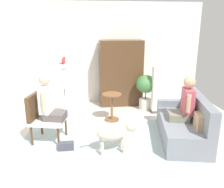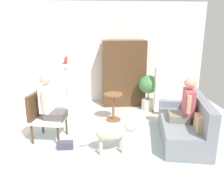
{
  "view_description": "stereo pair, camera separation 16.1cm",
  "coord_description": "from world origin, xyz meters",
  "px_view_note": "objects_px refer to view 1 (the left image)",
  "views": [
    {
      "loc": [
        -0.5,
        -4.14,
        2.22
      ],
      "look_at": [
        0.03,
        0.19,
        0.94
      ],
      "focal_mm": 37.9,
      "sensor_mm": 36.0,
      "label": 1
    },
    {
      "loc": [
        -0.34,
        -4.16,
        2.22
      ],
      "look_at": [
        0.03,
        0.19,
        0.94
      ],
      "focal_mm": 37.9,
      "sensor_mm": 36.0,
      "label": 2
    }
  ],
  "objects_px": {
    "dog": "(115,132)",
    "potted_plant": "(146,88)",
    "armchair": "(42,114)",
    "column_lamp": "(156,90)",
    "round_end_table": "(112,106)",
    "bird_cage_stand": "(65,92)",
    "person_on_couch": "(185,102)",
    "parrot": "(63,61)",
    "handbag": "(66,146)",
    "couch": "(185,124)",
    "armoire_cabinet": "(121,73)",
    "person_on_armchair": "(49,101)"
  },
  "relations": [
    {
      "from": "bird_cage_stand",
      "to": "dog",
      "type": "bearing_deg",
      "value": -61.91
    },
    {
      "from": "person_on_couch",
      "to": "dog",
      "type": "relative_size",
      "value": 0.97
    },
    {
      "from": "column_lamp",
      "to": "potted_plant",
      "type": "bearing_deg",
      "value": 123.02
    },
    {
      "from": "parrot",
      "to": "column_lamp",
      "type": "relative_size",
      "value": 0.15
    },
    {
      "from": "person_on_couch",
      "to": "armoire_cabinet",
      "type": "height_order",
      "value": "armoire_cabinet"
    },
    {
      "from": "couch",
      "to": "handbag",
      "type": "distance_m",
      "value": 2.36
    },
    {
      "from": "armoire_cabinet",
      "to": "potted_plant",
      "type": "bearing_deg",
      "value": -40.65
    },
    {
      "from": "column_lamp",
      "to": "handbag",
      "type": "xyz_separation_m",
      "value": [
        -2.19,
        -1.7,
        -0.52
      ]
    },
    {
      "from": "couch",
      "to": "armoire_cabinet",
      "type": "xyz_separation_m",
      "value": [
        -0.94,
        2.32,
        0.6
      ]
    },
    {
      "from": "armchair",
      "to": "handbag",
      "type": "height_order",
      "value": "armchair"
    },
    {
      "from": "dog",
      "to": "potted_plant",
      "type": "height_order",
      "value": "potted_plant"
    },
    {
      "from": "parrot",
      "to": "armoire_cabinet",
      "type": "height_order",
      "value": "armoire_cabinet"
    },
    {
      "from": "couch",
      "to": "potted_plant",
      "type": "distance_m",
      "value": 1.86
    },
    {
      "from": "potted_plant",
      "to": "handbag",
      "type": "bearing_deg",
      "value": -135.45
    },
    {
      "from": "handbag",
      "to": "couch",
      "type": "bearing_deg",
      "value": 4.29
    },
    {
      "from": "armchair",
      "to": "person_on_armchair",
      "type": "xyz_separation_m",
      "value": [
        0.16,
        -0.04,
        0.27
      ]
    },
    {
      "from": "parrot",
      "to": "handbag",
      "type": "distance_m",
      "value": 2.16
    },
    {
      "from": "dog",
      "to": "parrot",
      "type": "distance_m",
      "value": 2.35
    },
    {
      "from": "round_end_table",
      "to": "parrot",
      "type": "xyz_separation_m",
      "value": [
        -1.11,
        0.4,
        1.03
      ]
    },
    {
      "from": "dog",
      "to": "potted_plant",
      "type": "relative_size",
      "value": 0.96
    },
    {
      "from": "dog",
      "to": "column_lamp",
      "type": "xyz_separation_m",
      "value": [
        1.3,
        1.87,
        0.2
      ]
    },
    {
      "from": "round_end_table",
      "to": "potted_plant",
      "type": "relative_size",
      "value": 0.7
    },
    {
      "from": "armchair",
      "to": "potted_plant",
      "type": "height_order",
      "value": "armchair"
    },
    {
      "from": "column_lamp",
      "to": "handbag",
      "type": "bearing_deg",
      "value": -142.29
    },
    {
      "from": "couch",
      "to": "armoire_cabinet",
      "type": "bearing_deg",
      "value": 111.98
    },
    {
      "from": "column_lamp",
      "to": "armchair",
      "type": "bearing_deg",
      "value": -155.15
    },
    {
      "from": "bird_cage_stand",
      "to": "handbag",
      "type": "distance_m",
      "value": 1.79
    },
    {
      "from": "round_end_table",
      "to": "column_lamp",
      "type": "xyz_separation_m",
      "value": [
        1.19,
        0.39,
        0.23
      ]
    },
    {
      "from": "armchair",
      "to": "couch",
      "type": "bearing_deg",
      "value": -5.8
    },
    {
      "from": "handbag",
      "to": "column_lamp",
      "type": "bearing_deg",
      "value": 37.71
    },
    {
      "from": "round_end_table",
      "to": "potted_plant",
      "type": "distance_m",
      "value": 1.23
    },
    {
      "from": "armchair",
      "to": "round_end_table",
      "type": "relative_size",
      "value": 1.43
    },
    {
      "from": "armchair",
      "to": "column_lamp",
      "type": "xyz_separation_m",
      "value": [
        2.67,
        1.23,
        0.05
      ]
    },
    {
      "from": "round_end_table",
      "to": "column_lamp",
      "type": "relative_size",
      "value": 0.55
    },
    {
      "from": "armchair",
      "to": "potted_plant",
      "type": "xyz_separation_m",
      "value": [
        2.48,
        1.52,
        0.05
      ]
    },
    {
      "from": "person_on_couch",
      "to": "column_lamp",
      "type": "relative_size",
      "value": 0.72
    },
    {
      "from": "couch",
      "to": "dog",
      "type": "height_order",
      "value": "couch"
    },
    {
      "from": "bird_cage_stand",
      "to": "potted_plant",
      "type": "xyz_separation_m",
      "value": [
        2.12,
        0.28,
        -0.03
      ]
    },
    {
      "from": "armoire_cabinet",
      "to": "handbag",
      "type": "xyz_separation_m",
      "value": [
        -1.41,
        -2.5,
        -0.84
      ]
    },
    {
      "from": "armchair",
      "to": "bird_cage_stand",
      "type": "relative_size",
      "value": 0.72
    },
    {
      "from": "parrot",
      "to": "armoire_cabinet",
      "type": "relative_size",
      "value": 0.1
    },
    {
      "from": "person_on_couch",
      "to": "round_end_table",
      "type": "distance_m",
      "value": 1.77
    },
    {
      "from": "person_on_armchair",
      "to": "bird_cage_stand",
      "type": "distance_m",
      "value": 1.31
    },
    {
      "from": "person_on_couch",
      "to": "bird_cage_stand",
      "type": "relative_size",
      "value": 0.66
    },
    {
      "from": "person_on_armchair",
      "to": "dog",
      "type": "xyz_separation_m",
      "value": [
        1.21,
        -0.6,
        -0.43
      ]
    },
    {
      "from": "armoire_cabinet",
      "to": "dog",
      "type": "bearing_deg",
      "value": -100.94
    },
    {
      "from": "dog",
      "to": "armoire_cabinet",
      "type": "bearing_deg",
      "value": 79.06
    },
    {
      "from": "person_on_armchair",
      "to": "parrot",
      "type": "height_order",
      "value": "parrot"
    },
    {
      "from": "bird_cage_stand",
      "to": "parrot",
      "type": "distance_m",
      "value": 0.78
    },
    {
      "from": "potted_plant",
      "to": "armoire_cabinet",
      "type": "bearing_deg",
      "value": 139.35
    }
  ]
}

